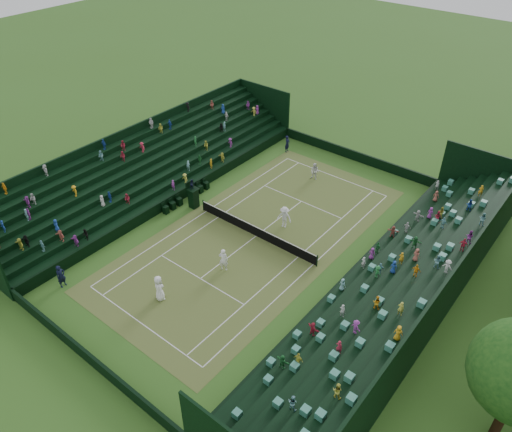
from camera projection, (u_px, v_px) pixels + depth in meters
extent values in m
plane|color=#36631F|center=(256.00, 236.00, 40.00)|extent=(160.00, 160.00, 0.00)
cube|color=#376822|center=(256.00, 236.00, 39.99)|extent=(12.97, 26.77, 0.01)
cube|color=black|center=(356.00, 156.00, 49.75)|extent=(17.17, 0.20, 1.00)
cube|color=black|center=(89.00, 358.00, 29.66)|extent=(17.17, 0.20, 1.00)
cube|color=black|center=(349.00, 277.00, 35.38)|extent=(0.20, 31.77, 1.00)
cube|color=black|center=(181.00, 195.00, 44.02)|extent=(0.20, 31.77, 1.00)
cube|color=black|center=(355.00, 280.00, 35.13)|extent=(0.80, 32.00, 1.00)
cube|color=black|center=(366.00, 282.00, 34.59)|extent=(0.80, 32.00, 1.45)
cube|color=black|center=(377.00, 285.00, 34.05)|extent=(0.80, 32.00, 1.90)
cube|color=black|center=(388.00, 288.00, 33.51)|extent=(0.80, 32.00, 2.35)
cube|color=black|center=(399.00, 291.00, 32.98)|extent=(0.80, 32.00, 2.80)
cube|color=black|center=(411.00, 294.00, 32.44)|extent=(0.80, 32.00, 3.25)
cube|color=black|center=(424.00, 297.00, 31.90)|extent=(0.80, 32.00, 3.70)
cube|color=black|center=(436.00, 300.00, 31.36)|extent=(0.80, 32.00, 4.15)
cube|color=black|center=(445.00, 299.00, 30.89)|extent=(0.20, 32.00, 4.90)
cube|color=black|center=(177.00, 193.00, 44.28)|extent=(0.80, 32.00, 1.00)
cube|color=black|center=(171.00, 188.00, 44.55)|extent=(0.80, 32.00, 1.45)
cube|color=black|center=(164.00, 182.00, 44.83)|extent=(0.80, 32.00, 1.90)
cube|color=black|center=(158.00, 177.00, 45.11)|extent=(0.80, 32.00, 2.35)
cube|color=black|center=(152.00, 172.00, 45.38)|extent=(0.80, 32.00, 2.80)
cube|color=black|center=(146.00, 167.00, 45.66)|extent=(0.80, 32.00, 3.25)
cube|color=black|center=(140.00, 163.00, 45.93)|extent=(0.80, 32.00, 3.70)
cube|color=black|center=(134.00, 158.00, 46.21)|extent=(0.80, 32.00, 4.15)
cube|color=black|center=(130.00, 153.00, 46.24)|extent=(0.20, 32.00, 4.90)
cylinder|color=black|center=(203.00, 205.00, 42.63)|extent=(0.10, 0.10, 1.06)
cylinder|color=black|center=(317.00, 261.00, 36.74)|extent=(0.10, 0.10, 1.06)
cube|color=black|center=(256.00, 232.00, 39.73)|extent=(11.57, 0.02, 0.86)
cube|color=white|center=(256.00, 227.00, 39.45)|extent=(11.57, 0.04, 0.07)
cylinder|color=black|center=(501.00, 419.00, 25.44)|extent=(0.50, 0.50, 2.80)
cube|color=black|center=(194.00, 198.00, 42.86)|extent=(0.69, 0.69, 1.76)
cube|color=black|center=(193.00, 189.00, 42.31)|extent=(0.88, 0.88, 0.10)
cube|color=black|center=(190.00, 184.00, 42.29)|extent=(0.08, 0.88, 0.69)
imported|color=black|center=(192.00, 184.00, 42.02)|extent=(0.40, 0.48, 0.91)
cube|color=black|center=(166.00, 210.00, 42.39)|extent=(0.44, 0.44, 0.70)
cube|color=black|center=(163.00, 205.00, 42.24)|extent=(0.05, 0.44, 0.44)
cube|color=black|center=(173.00, 206.00, 42.89)|extent=(0.44, 0.44, 0.70)
cube|color=black|center=(170.00, 201.00, 42.75)|extent=(0.05, 0.44, 0.44)
cube|color=black|center=(179.00, 202.00, 43.40)|extent=(0.44, 0.44, 0.70)
cube|color=black|center=(177.00, 197.00, 43.26)|extent=(0.05, 0.44, 0.44)
cube|color=black|center=(194.00, 193.00, 44.54)|extent=(0.44, 0.44, 0.70)
cube|color=black|center=(192.00, 188.00, 44.39)|extent=(0.05, 0.44, 0.44)
cube|color=black|center=(200.00, 189.00, 45.04)|extent=(0.44, 0.44, 0.70)
cube|color=black|center=(198.00, 184.00, 44.90)|extent=(0.05, 0.44, 0.44)
cube|color=black|center=(206.00, 185.00, 45.55)|extent=(0.44, 0.44, 0.70)
cube|color=black|center=(204.00, 181.00, 45.41)|extent=(0.05, 0.44, 0.44)
imported|color=white|center=(159.00, 288.00, 33.75)|extent=(1.15, 0.97, 1.99)
imported|color=white|center=(223.00, 260.00, 36.21)|extent=(0.82, 0.69, 1.91)
imported|color=white|center=(315.00, 171.00, 46.64)|extent=(0.88, 0.73, 1.65)
imported|color=white|center=(284.00, 217.00, 40.49)|extent=(1.36, 0.96, 1.92)
imported|color=black|center=(287.00, 144.00, 51.01)|extent=(0.53, 0.72, 1.79)
imported|color=black|center=(61.00, 276.00, 34.86)|extent=(0.47, 0.68, 1.80)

